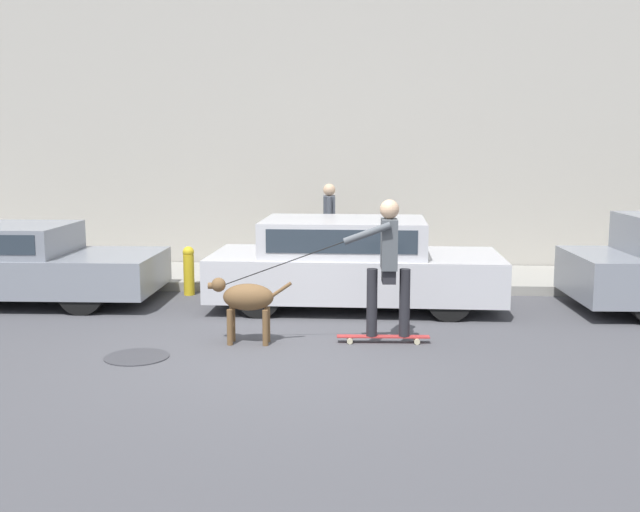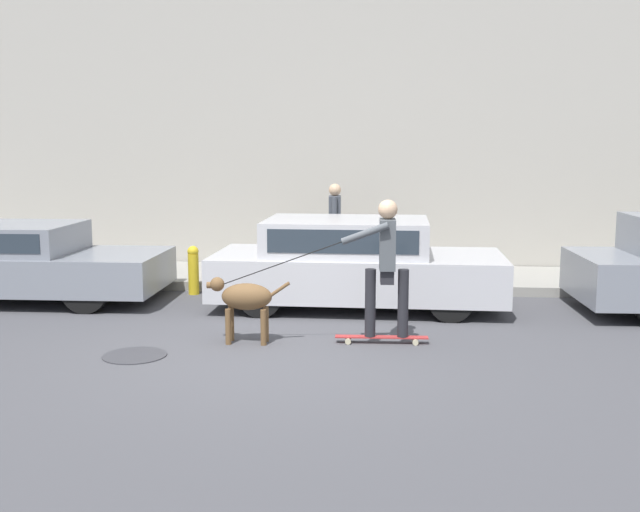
# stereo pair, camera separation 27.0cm
# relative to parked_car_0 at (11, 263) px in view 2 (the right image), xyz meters

# --- Properties ---
(ground_plane) EXTENTS (36.00, 36.00, 0.00)m
(ground_plane) POSITION_rel_parked_car_0_xyz_m (4.57, -2.70, -0.58)
(ground_plane) COLOR #47474C
(back_wall) EXTENTS (32.00, 0.30, 5.55)m
(back_wall) POSITION_rel_parked_car_0_xyz_m (4.57, 3.26, 2.19)
(back_wall) COLOR #ADA89E
(back_wall) RESTS_ON ground_plane
(sidewalk_curb) EXTENTS (30.00, 2.13, 0.15)m
(sidewalk_curb) POSITION_rel_parked_car_0_xyz_m (4.57, 2.03, -0.51)
(sidewalk_curb) COLOR gray
(sidewalk_curb) RESTS_ON ground_plane
(parked_car_0) EXTENTS (4.60, 1.89, 1.18)m
(parked_car_0) POSITION_rel_parked_car_0_xyz_m (0.00, 0.00, 0.00)
(parked_car_0) COLOR black
(parked_car_0) RESTS_ON ground_plane
(parked_car_1) EXTENTS (4.21, 1.89, 1.30)m
(parked_car_1) POSITION_rel_parked_car_0_xyz_m (5.25, 0.00, 0.05)
(parked_car_1) COLOR black
(parked_car_1) RESTS_ON ground_plane
(dog) EXTENTS (1.00, 0.32, 0.80)m
(dog) POSITION_rel_parked_car_0_xyz_m (4.04, -2.15, -0.05)
(dog) COLOR brown
(dog) RESTS_ON ground_plane
(skateboarder) EXTENTS (2.52, 0.53, 1.73)m
(skateboarder) POSITION_rel_parked_car_0_xyz_m (5.71, -2.02, 0.41)
(skateboarder) COLOR beige
(skateboarder) RESTS_ON ground_plane
(pedestrian_with_bag) EXTENTS (0.22, 0.70, 1.55)m
(pedestrian_with_bag) POSITION_rel_parked_car_0_xyz_m (4.80, 2.11, 0.42)
(pedestrian_with_bag) COLOR #28282D
(pedestrian_with_bag) RESTS_ON sidewalk_curb
(manhole_cover) EXTENTS (0.72, 0.72, 0.01)m
(manhole_cover) POSITION_rel_parked_car_0_xyz_m (2.90, -2.83, -0.58)
(manhole_cover) COLOR #38383D
(manhole_cover) RESTS_ON ground_plane
(fire_hydrant) EXTENTS (0.18, 0.18, 0.78)m
(fire_hydrant) POSITION_rel_parked_car_0_xyz_m (2.65, 0.72, -0.18)
(fire_hydrant) COLOR gold
(fire_hydrant) RESTS_ON ground_plane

